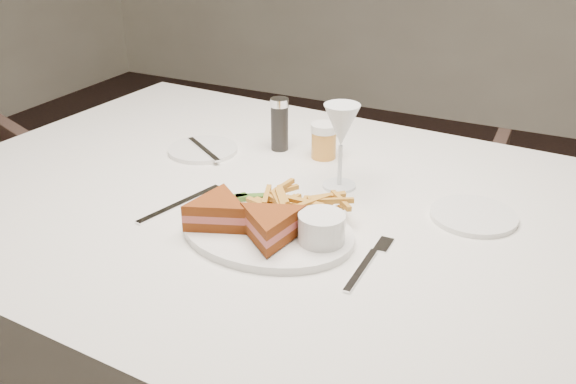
# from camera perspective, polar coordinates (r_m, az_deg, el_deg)

# --- Properties ---
(ground) EXTENTS (5.00, 5.00, 0.00)m
(ground) POSITION_cam_1_polar(r_m,az_deg,el_deg) (1.96, -2.90, -16.16)
(ground) COLOR black
(ground) RESTS_ON ground
(table) EXTENTS (1.63, 1.14, 0.75)m
(table) POSITION_cam_1_polar(r_m,az_deg,el_deg) (1.45, 0.91, -14.47)
(table) COLOR silver
(table) RESTS_ON ground
(chair_far) EXTENTS (0.66, 0.62, 0.65)m
(chair_far) POSITION_cam_1_polar(r_m,az_deg,el_deg) (2.13, 8.96, -2.06)
(chair_far) COLOR #49342C
(chair_far) RESTS_ON ground
(table_setting) EXTENTS (0.79, 0.60, 0.18)m
(table_setting) POSITION_cam_1_polar(r_m,az_deg,el_deg) (1.19, 0.15, -0.40)
(table_setting) COLOR white
(table_setting) RESTS_ON table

